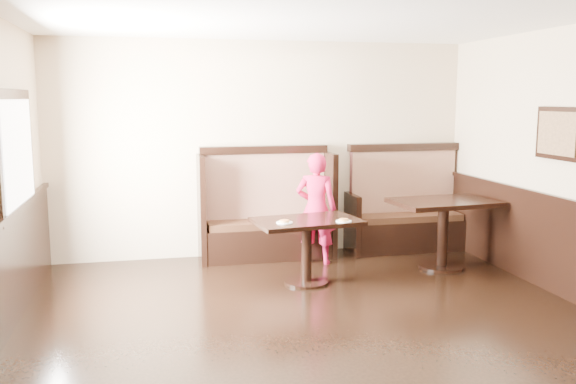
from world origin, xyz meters
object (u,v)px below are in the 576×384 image
object	(u,v)px
table_main	(307,234)
booth_main	(266,217)
booth_neighbor	(405,215)
child	(316,209)
table_neighbor	(443,217)

from	to	relation	value
table_main	booth_main	bearing A→B (deg)	92.20
booth_neighbor	child	xyz separation A→B (m)	(-1.40, -0.45, 0.22)
booth_neighbor	child	distance (m)	1.49
table_neighbor	booth_neighbor	bearing A→B (deg)	88.62
table_main	booth_neighbor	bearing A→B (deg)	27.73
booth_neighbor	table_neighbor	bearing A→B (deg)	-86.58
booth_neighbor	table_neighbor	distance (m)	1.00
table_neighbor	child	world-z (taller)	child
table_main	table_neighbor	size ratio (longest dim) A/B	0.97
booth_main	booth_neighbor	world-z (taller)	same
booth_neighbor	table_main	bearing A→B (deg)	-144.29
booth_neighbor	child	size ratio (longest dim) A/B	1.18
booth_neighbor	table_main	size ratio (longest dim) A/B	1.33
booth_neighbor	table_neighbor	xyz separation A→B (m)	(0.06, -0.98, 0.15)
booth_main	table_neighbor	xyz separation A→B (m)	(2.01, -0.99, 0.10)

